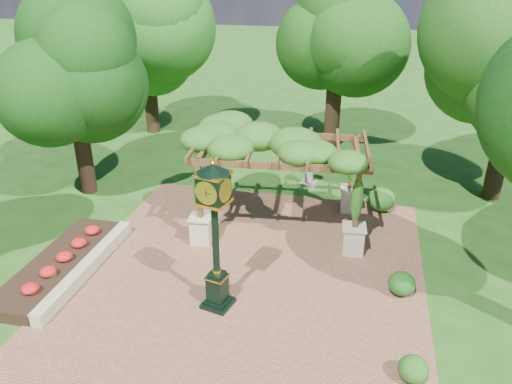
# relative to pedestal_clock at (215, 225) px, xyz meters

# --- Properties ---
(ground) EXTENTS (120.00, 120.00, 0.00)m
(ground) POSITION_rel_pedestal_clock_xyz_m (0.44, 0.13, -2.46)
(ground) COLOR #1E4714
(ground) RESTS_ON ground
(brick_plaza) EXTENTS (10.00, 12.00, 0.04)m
(brick_plaza) POSITION_rel_pedestal_clock_xyz_m (0.44, 1.13, -2.44)
(brick_plaza) COLOR brown
(brick_plaza) RESTS_ON ground
(border_wall) EXTENTS (0.35, 5.00, 0.40)m
(border_wall) POSITION_rel_pedestal_clock_xyz_m (-4.16, 0.63, -2.26)
(border_wall) COLOR #C6B793
(border_wall) RESTS_ON ground
(flower_bed) EXTENTS (1.50, 5.00, 0.36)m
(flower_bed) POSITION_rel_pedestal_clock_xyz_m (-5.06, 0.63, -2.28)
(flower_bed) COLOR red
(flower_bed) RESTS_ON ground
(pedestal_clock) EXTENTS (0.98, 0.98, 4.11)m
(pedestal_clock) POSITION_rel_pedestal_clock_xyz_m (0.00, 0.00, 0.00)
(pedestal_clock) COLOR black
(pedestal_clock) RESTS_ON brick_plaza
(pergola) EXTENTS (5.88, 3.99, 3.52)m
(pergola) POSITION_rel_pedestal_clock_xyz_m (0.81, 4.69, 0.42)
(pergola) COLOR beige
(pergola) RESTS_ON brick_plaza
(sundial) EXTENTS (0.76, 0.76, 1.13)m
(sundial) POSITION_rel_pedestal_clock_xyz_m (1.34, 8.38, -1.97)
(sundial) COLOR gray
(sundial) RESTS_ON ground
(shrub_front) EXTENTS (0.73, 0.73, 0.59)m
(shrub_front) POSITION_rel_pedestal_clock_xyz_m (4.87, -1.55, -2.13)
(shrub_front) COLOR #235117
(shrub_front) RESTS_ON brick_plaza
(shrub_mid) EXTENTS (0.82, 0.82, 0.67)m
(shrub_mid) POSITION_rel_pedestal_clock_xyz_m (4.74, 1.58, -2.09)
(shrub_mid) COLOR #1B4C15
(shrub_mid) RESTS_ON brick_plaza
(shrub_back) EXTENTS (1.24, 1.24, 0.87)m
(shrub_back) POSITION_rel_pedestal_clock_xyz_m (4.21, 6.61, -1.99)
(shrub_back) COLOR #25601B
(shrub_back) RESTS_ON brick_plaza
(tree_west_near) EXTENTS (4.31, 4.31, 7.17)m
(tree_west_near) POSITION_rel_pedestal_clock_xyz_m (-7.08, 5.84, 2.47)
(tree_west_near) COLOR #301E13
(tree_west_near) RESTS_ON ground
(tree_west_far) EXTENTS (4.76, 4.76, 7.59)m
(tree_west_far) POSITION_rel_pedestal_clock_xyz_m (-7.64, 13.50, 2.75)
(tree_west_far) COLOR #2F2012
(tree_west_far) RESTS_ON ground
(tree_north) EXTENTS (4.34, 4.34, 7.48)m
(tree_north) POSITION_rel_pedestal_clock_xyz_m (1.80, 13.26, 2.66)
(tree_north) COLOR #362215
(tree_north) RESTS_ON ground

